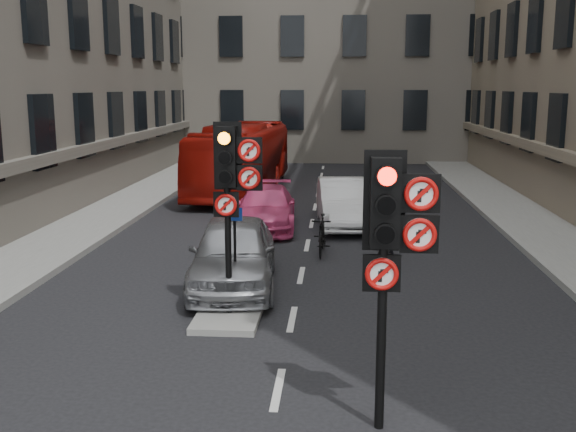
# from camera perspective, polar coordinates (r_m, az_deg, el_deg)

# --- Properties ---
(pavement_left) EXTENTS (3.00, 50.00, 0.16)m
(pavement_left) POSITION_cam_1_polar(r_m,az_deg,el_deg) (21.14, -18.12, -1.19)
(pavement_left) COLOR gray
(pavement_left) RESTS_ON ground
(pavement_right) EXTENTS (3.00, 50.00, 0.16)m
(pavement_right) POSITION_cam_1_polar(r_m,az_deg,el_deg) (20.56, 22.26, -1.80)
(pavement_right) COLOR gray
(pavement_right) RESTS_ON ground
(centre_island) EXTENTS (1.20, 2.00, 0.12)m
(centre_island) POSITION_cam_1_polar(r_m,az_deg,el_deg) (12.98, -4.99, -8.31)
(centre_island) COLOR gray
(centre_island) RESTS_ON ground
(signal_near) EXTENTS (0.91, 0.40, 3.58)m
(signal_near) POSITION_cam_1_polar(r_m,az_deg,el_deg) (8.29, 8.74, -1.38)
(signal_near) COLOR black
(signal_near) RESTS_ON ground
(signal_far) EXTENTS (0.91, 0.40, 3.58)m
(signal_far) POSITION_cam_1_polar(r_m,az_deg,el_deg) (12.34, -4.80, 3.32)
(signal_far) COLOR black
(signal_far) RESTS_ON centre_island
(car_silver) EXTENTS (2.19, 4.61, 1.52)m
(car_silver) POSITION_cam_1_polar(r_m,az_deg,el_deg) (14.71, -4.65, -3.14)
(car_silver) COLOR #929499
(car_silver) RESTS_ON ground
(car_white) EXTENTS (1.91, 4.55, 1.46)m
(car_white) POSITION_cam_1_polar(r_m,az_deg,el_deg) (21.17, 4.78, 1.13)
(car_white) COLOR silver
(car_white) RESTS_ON ground
(car_pink) EXTENTS (2.05, 4.47, 1.27)m
(car_pink) POSITION_cam_1_polar(r_m,az_deg,el_deg) (20.76, -1.88, 0.70)
(car_pink) COLOR #CF3C74
(car_pink) RESTS_ON ground
(bus_red) EXTENTS (3.04, 10.21, 2.80)m
(bus_red) POSITION_cam_1_polar(r_m,az_deg,el_deg) (27.85, -3.95, 4.91)
(bus_red) COLOR maroon
(bus_red) RESTS_ON ground
(motorcycle) EXTENTS (0.55, 1.72, 1.02)m
(motorcycle) POSITION_cam_1_polar(r_m,az_deg,el_deg) (17.57, 2.89, -1.61)
(motorcycle) COLOR black
(motorcycle) RESTS_ON ground
(motorcyclist) EXTENTS (0.70, 0.56, 1.66)m
(motorcyclist) POSITION_cam_1_polar(r_m,az_deg,el_deg) (17.71, 8.31, -0.56)
(motorcyclist) COLOR black
(motorcyclist) RESTS_ON ground
(info_sign) EXTENTS (0.32, 0.10, 1.88)m
(info_sign) POSITION_cam_1_polar(r_m,az_deg,el_deg) (13.32, -4.53, -2.10)
(info_sign) COLOR black
(info_sign) RESTS_ON centre_island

